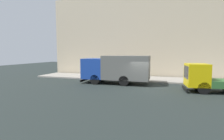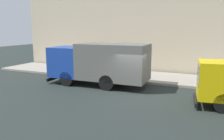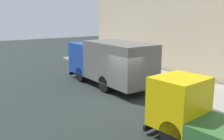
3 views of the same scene
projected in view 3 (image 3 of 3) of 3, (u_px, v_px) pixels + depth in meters
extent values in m
plane|color=#232B28|center=(119.00, 101.00, 14.13)|extent=(80.00, 80.00, 0.00)
cube|color=gray|center=(182.00, 86.00, 16.94)|extent=(4.40, 30.00, 0.17)
cube|color=#1B3FA0|center=(91.00, 57.00, 19.05)|extent=(2.61, 2.38, 2.21)
cube|color=black|center=(83.00, 52.00, 19.90)|extent=(2.15, 0.11, 1.24)
cube|color=#61615C|center=(119.00, 62.00, 16.12)|extent=(2.68, 4.99, 2.54)
cube|color=black|center=(83.00, 72.00, 20.31)|extent=(2.46, 0.18, 0.24)
cylinder|color=black|center=(81.00, 74.00, 18.28)|extent=(0.33, 1.06, 1.05)
cylinder|color=black|center=(106.00, 71.00, 19.55)|extent=(0.33, 1.06, 1.05)
cylinder|color=black|center=(105.00, 84.00, 15.76)|extent=(0.33, 1.06, 1.05)
cylinder|color=black|center=(132.00, 79.00, 17.03)|extent=(0.33, 1.06, 1.05)
cube|color=#E0BE0B|center=(179.00, 101.00, 9.78)|extent=(2.18, 1.95, 1.94)
cube|color=black|center=(162.00, 91.00, 10.36)|extent=(1.67, 0.25, 1.09)
cube|color=black|center=(159.00, 122.00, 10.73)|extent=(1.92, 0.34, 0.24)
cylinder|color=black|center=(172.00, 134.00, 9.20)|extent=(0.41, 1.03, 1.00)
cylinder|color=black|center=(197.00, 121.00, 10.27)|extent=(0.41, 1.03, 1.00)
cylinder|color=brown|center=(132.00, 63.00, 22.34)|extent=(0.33, 0.33, 0.85)
cylinder|color=maroon|center=(132.00, 55.00, 22.19)|extent=(0.45, 0.45, 0.60)
sphere|color=brown|center=(132.00, 50.00, 22.10)|extent=(0.20, 0.20, 0.20)
cylinder|color=#4F5546|center=(117.00, 62.00, 22.91)|extent=(0.29, 0.29, 0.81)
cylinder|color=#427C41|center=(117.00, 54.00, 22.76)|extent=(0.39, 0.39, 0.55)
sphere|color=tan|center=(117.00, 50.00, 22.68)|extent=(0.21, 0.21, 0.21)
cylinder|color=#4C5156|center=(145.00, 65.00, 16.89)|extent=(0.08, 0.08, 2.56)
cube|color=blue|center=(146.00, 50.00, 16.68)|extent=(0.44, 0.03, 0.36)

